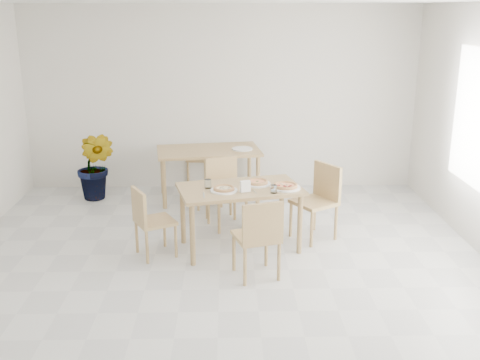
{
  "coord_description": "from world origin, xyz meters",
  "views": [
    {
      "loc": [
        0.1,
        -5.1,
        2.69
      ],
      "look_at": [
        0.23,
        1.04,
        0.84
      ],
      "focal_mm": 42.0,
      "sensor_mm": 36.0,
      "label": 1
    }
  ],
  "objects_px": {
    "pizza_mushroom": "(224,188)",
    "plate_empty": "(242,149)",
    "chair_north": "(225,187)",
    "chair_back_n": "(201,153)",
    "chair_east": "(319,196)",
    "chair_west": "(149,218)",
    "pizza_margherita": "(257,182)",
    "tumbler_b": "(208,184)",
    "potted_plant": "(96,166)",
    "second_table": "(209,155)",
    "plate_pepperoni": "(285,187)",
    "tumbler_a": "(274,189)",
    "main_table": "(240,195)",
    "plate_margherita": "(257,184)",
    "plate_mushroom": "(224,190)",
    "chair_south": "(259,234)",
    "napkin_holder": "(245,187)",
    "pizza_pepperoni": "(285,186)",
    "chair_back_s": "(216,182)"
  },
  "relations": [
    {
      "from": "pizza_mushroom",
      "to": "chair_back_n",
      "type": "height_order",
      "value": "chair_back_n"
    },
    {
      "from": "main_table",
      "to": "plate_margherita",
      "type": "bearing_deg",
      "value": 14.94
    },
    {
      "from": "chair_east",
      "to": "potted_plant",
      "type": "relative_size",
      "value": 0.9
    },
    {
      "from": "napkin_holder",
      "to": "chair_south",
      "type": "bearing_deg",
      "value": -98.59
    },
    {
      "from": "chair_west",
      "to": "pizza_margherita",
      "type": "distance_m",
      "value": 1.32
    },
    {
      "from": "pizza_margherita",
      "to": "chair_back_s",
      "type": "height_order",
      "value": "chair_back_s"
    },
    {
      "from": "pizza_mushroom",
      "to": "chair_back_s",
      "type": "bearing_deg",
      "value": 95.21
    },
    {
      "from": "main_table",
      "to": "pizza_margherita",
      "type": "xyz_separation_m",
      "value": [
        0.2,
        0.11,
        0.12
      ]
    },
    {
      "from": "chair_north",
      "to": "chair_back_n",
      "type": "distance_m",
      "value": 1.94
    },
    {
      "from": "pizza_margherita",
      "to": "pizza_pepperoni",
      "type": "relative_size",
      "value": 0.93
    },
    {
      "from": "second_table",
      "to": "chair_south",
      "type": "bearing_deg",
      "value": -85.37
    },
    {
      "from": "pizza_margherita",
      "to": "pizza_mushroom",
      "type": "relative_size",
      "value": 1.12
    },
    {
      "from": "chair_west",
      "to": "pizza_pepperoni",
      "type": "xyz_separation_m",
      "value": [
        1.55,
        0.17,
        0.31
      ]
    },
    {
      "from": "chair_west",
      "to": "chair_east",
      "type": "height_order",
      "value": "chair_east"
    },
    {
      "from": "main_table",
      "to": "pizza_mushroom",
      "type": "bearing_deg",
      "value": -157.76
    },
    {
      "from": "main_table",
      "to": "second_table",
      "type": "xyz_separation_m",
      "value": [
        -0.42,
        1.86,
        0.01
      ]
    },
    {
      "from": "chair_west",
      "to": "chair_back_n",
      "type": "height_order",
      "value": "chair_back_n"
    },
    {
      "from": "tumbler_b",
      "to": "potted_plant",
      "type": "height_order",
      "value": "potted_plant"
    },
    {
      "from": "plate_mushroom",
      "to": "pizza_pepperoni",
      "type": "bearing_deg",
      "value": 7.44
    },
    {
      "from": "chair_east",
      "to": "napkin_holder",
      "type": "distance_m",
      "value": 1.1
    },
    {
      "from": "chair_north",
      "to": "second_table",
      "type": "relative_size",
      "value": 0.56
    },
    {
      "from": "main_table",
      "to": "tumbler_b",
      "type": "relative_size",
      "value": 14.91
    },
    {
      "from": "plate_pepperoni",
      "to": "second_table",
      "type": "height_order",
      "value": "plate_pepperoni"
    },
    {
      "from": "second_table",
      "to": "potted_plant",
      "type": "height_order",
      "value": "potted_plant"
    },
    {
      "from": "main_table",
      "to": "chair_back_n",
      "type": "distance_m",
      "value": 2.74
    },
    {
      "from": "chair_east",
      "to": "chair_back_n",
      "type": "height_order",
      "value": "chair_east"
    },
    {
      "from": "pizza_margherita",
      "to": "plate_empty",
      "type": "bearing_deg",
      "value": 94.28
    },
    {
      "from": "chair_west",
      "to": "napkin_holder",
      "type": "xyz_separation_m",
      "value": [
        1.09,
        0.02,
        0.35
      ]
    },
    {
      "from": "plate_margherita",
      "to": "plate_mushroom",
      "type": "distance_m",
      "value": 0.46
    },
    {
      "from": "chair_south",
      "to": "pizza_mushroom",
      "type": "relative_size",
      "value": 3.07
    },
    {
      "from": "pizza_margherita",
      "to": "second_table",
      "type": "bearing_deg",
      "value": 109.7
    },
    {
      "from": "pizza_mushroom",
      "to": "plate_empty",
      "type": "height_order",
      "value": "pizza_mushroom"
    },
    {
      "from": "chair_north",
      "to": "pizza_pepperoni",
      "type": "bearing_deg",
      "value": -71.76
    },
    {
      "from": "tumbler_a",
      "to": "plate_pepperoni",
      "type": "bearing_deg",
      "value": 49.32
    },
    {
      "from": "plate_mushroom",
      "to": "tumbler_b",
      "type": "xyz_separation_m",
      "value": [
        -0.18,
        0.12,
        0.04
      ]
    },
    {
      "from": "tumbler_b",
      "to": "chair_back_n",
      "type": "bearing_deg",
      "value": 94.25
    },
    {
      "from": "pizza_mushroom",
      "to": "plate_empty",
      "type": "distance_m",
      "value": 1.99
    },
    {
      "from": "pizza_pepperoni",
      "to": "plate_mushroom",
      "type": "bearing_deg",
      "value": -172.56
    },
    {
      "from": "pizza_mushroom",
      "to": "chair_back_n",
      "type": "xyz_separation_m",
      "value": [
        -0.38,
        2.81,
        -0.29
      ]
    },
    {
      "from": "chair_east",
      "to": "pizza_margherita",
      "type": "xyz_separation_m",
      "value": [
        -0.77,
        -0.22,
        0.25
      ]
    },
    {
      "from": "plate_pepperoni",
      "to": "tumbler_b",
      "type": "bearing_deg",
      "value": 178.3
    },
    {
      "from": "tumbler_a",
      "to": "plate_empty",
      "type": "distance_m",
      "value": 2.08
    },
    {
      "from": "pizza_margherita",
      "to": "tumbler_a",
      "type": "distance_m",
      "value": 0.36
    },
    {
      "from": "tumbler_a",
      "to": "pizza_margherita",
      "type": "bearing_deg",
      "value": 117.5
    },
    {
      "from": "pizza_pepperoni",
      "to": "napkin_holder",
      "type": "distance_m",
      "value": 0.49
    },
    {
      "from": "chair_north",
      "to": "plate_empty",
      "type": "height_order",
      "value": "chair_north"
    },
    {
      "from": "pizza_margherita",
      "to": "plate_empty",
      "type": "height_order",
      "value": "pizza_margherita"
    },
    {
      "from": "chair_back_s",
      "to": "plate_empty",
      "type": "bearing_deg",
      "value": -140.44
    },
    {
      "from": "plate_mushroom",
      "to": "tumbler_a",
      "type": "distance_m",
      "value": 0.56
    },
    {
      "from": "chair_south",
      "to": "pizza_margherita",
      "type": "height_order",
      "value": "chair_south"
    }
  ]
}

